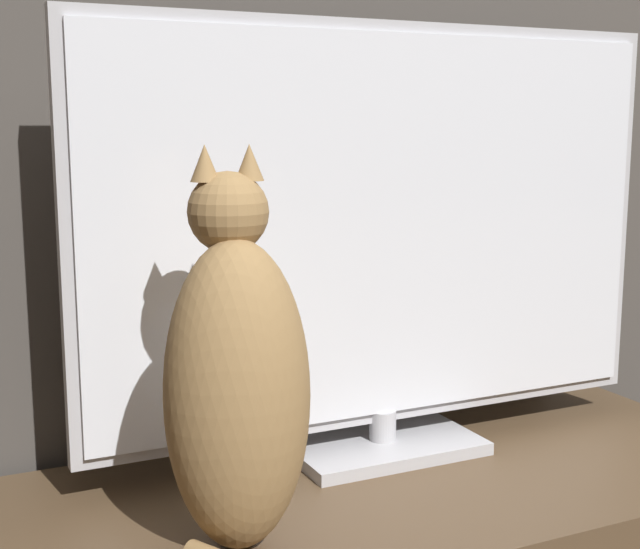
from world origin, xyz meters
The scene contains 2 objects.
tv centered at (0.06, 1.03, 0.79)m, with size 1.00×0.19×0.68m.
cat centered at (-0.26, 0.82, 0.65)m, with size 0.20×0.32×0.51m.
Camera 1 is at (-0.63, -0.19, 0.97)m, focal length 50.00 mm.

